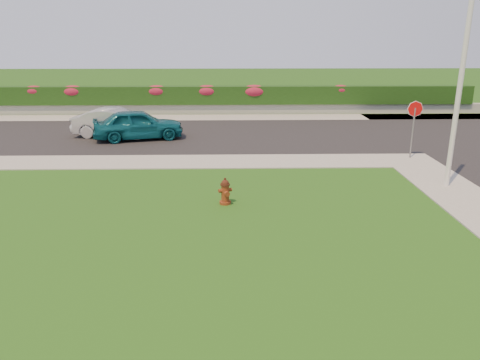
{
  "coord_description": "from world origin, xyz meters",
  "views": [
    {
      "loc": [
        -0.09,
        -8.65,
        4.8
      ],
      "look_at": [
        0.19,
        3.76,
        0.9
      ],
      "focal_mm": 35.0,
      "sensor_mm": 36.0,
      "label": 1
    }
  ],
  "objects_px": {
    "sedan_silver": "(117,123)",
    "stop_sign": "(414,117)",
    "sedan_teal": "(138,124)",
    "utility_pole": "(459,93)",
    "fire_hydrant": "(225,192)"
  },
  "relations": [
    {
      "from": "utility_pole",
      "to": "fire_hydrant",
      "type": "bearing_deg",
      "value": -168.95
    },
    {
      "from": "fire_hydrant",
      "to": "utility_pole",
      "type": "xyz_separation_m",
      "value": [
        7.2,
        1.41,
        2.66
      ]
    },
    {
      "from": "utility_pole",
      "to": "sedan_teal",
      "type": "bearing_deg",
      "value": 147.03
    },
    {
      "from": "sedan_teal",
      "to": "utility_pole",
      "type": "distance_m",
      "value": 13.71
    },
    {
      "from": "fire_hydrant",
      "to": "sedan_teal",
      "type": "distance_m",
      "value": 9.7
    },
    {
      "from": "fire_hydrant",
      "to": "stop_sign",
      "type": "relative_size",
      "value": 0.34
    },
    {
      "from": "sedan_silver",
      "to": "utility_pole",
      "type": "relative_size",
      "value": 0.68
    },
    {
      "from": "sedan_silver",
      "to": "stop_sign",
      "type": "height_order",
      "value": "stop_sign"
    },
    {
      "from": "sedan_teal",
      "to": "utility_pole",
      "type": "bearing_deg",
      "value": -136.84
    },
    {
      "from": "utility_pole",
      "to": "sedan_silver",
      "type": "bearing_deg",
      "value": 147.49
    },
    {
      "from": "sedan_teal",
      "to": "sedan_silver",
      "type": "height_order",
      "value": "sedan_teal"
    },
    {
      "from": "sedan_teal",
      "to": "stop_sign",
      "type": "distance_m",
      "value": 12.12
    },
    {
      "from": "fire_hydrant",
      "to": "sedan_teal",
      "type": "height_order",
      "value": "sedan_teal"
    },
    {
      "from": "sedan_silver",
      "to": "stop_sign",
      "type": "xyz_separation_m",
      "value": [
        12.65,
        -4.28,
        0.98
      ]
    },
    {
      "from": "utility_pole",
      "to": "stop_sign",
      "type": "relative_size",
      "value": 2.64
    }
  ]
}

